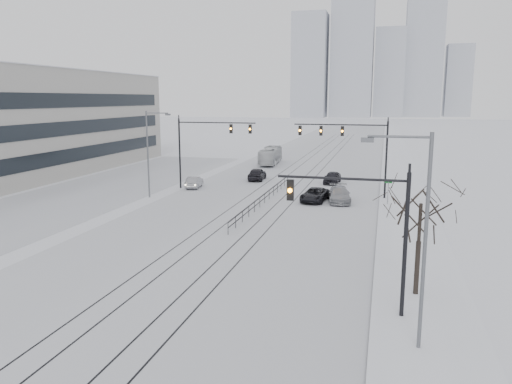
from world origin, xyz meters
name	(u,v)px	position (x,y,z in m)	size (l,w,h in m)	color
ground	(98,347)	(0.00, 0.00, 0.00)	(500.00, 500.00, 0.00)	silver
road	(309,165)	(0.00, 60.00, 0.01)	(22.00, 260.00, 0.02)	silver
sidewalk_east	(399,167)	(13.50, 60.00, 0.08)	(5.00, 260.00, 0.16)	silver
curb	(382,167)	(11.05, 60.00, 0.06)	(0.10, 260.00, 0.12)	gray
parking_strip	(111,186)	(-20.00, 35.00, 0.01)	(14.00, 60.00, 0.03)	silver
tram_rails	(284,186)	(0.00, 40.00, 0.02)	(5.30, 180.00, 0.01)	black
skyline	(377,61)	(5.02, 273.63, 30.65)	(96.00, 48.00, 72.00)	#A7ACB7
traffic_mast_near	(370,223)	(10.79, 6.00, 4.56)	(6.10, 0.37, 7.00)	black
traffic_mast_ne	(353,143)	(8.15, 34.99, 5.76)	(9.60, 0.37, 8.00)	black
traffic_mast_nw	(204,141)	(-8.52, 36.00, 5.57)	(9.10, 0.37, 8.00)	black
street_light_east	(418,228)	(12.70, 3.00, 5.21)	(2.73, 0.25, 9.00)	#595B60
street_light_west	(150,148)	(-12.20, 30.00, 5.21)	(2.73, 0.25, 9.00)	#595B60
bare_tree	(420,213)	(13.20, 9.00, 4.49)	(4.40, 4.40, 6.10)	black
median_fence	(265,198)	(0.00, 30.00, 0.53)	(0.06, 24.00, 1.00)	black
street_sign	(388,189)	(11.80, 32.00, 1.61)	(0.70, 0.06, 2.40)	#595B60
sedan_sb_inner	(257,174)	(-4.29, 43.73, 0.78)	(1.85, 4.59, 1.56)	black
sedan_sb_outer	(194,182)	(-10.00, 36.50, 0.66)	(1.39, 3.98, 1.31)	gray
sedan_nb_front	(315,195)	(4.67, 32.18, 0.67)	(2.23, 4.84, 1.35)	black
sedan_nb_right	(339,195)	(7.10, 32.55, 0.75)	(2.10, 5.16, 1.50)	gray
sedan_nb_far	(332,178)	(5.25, 43.60, 0.72)	(1.70, 4.22, 1.44)	black
box_truck	(270,156)	(-6.10, 59.31, 1.34)	(2.26, 9.64, 2.69)	silver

